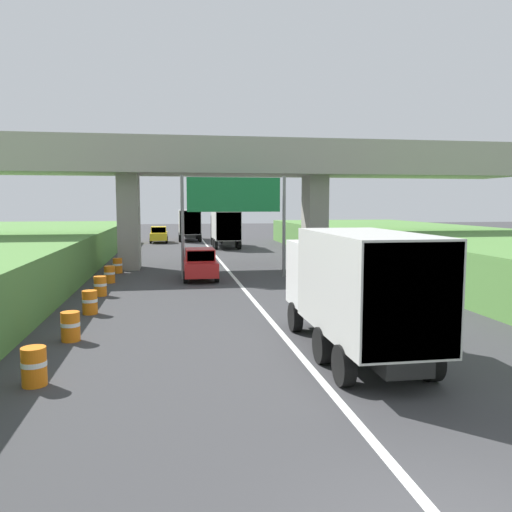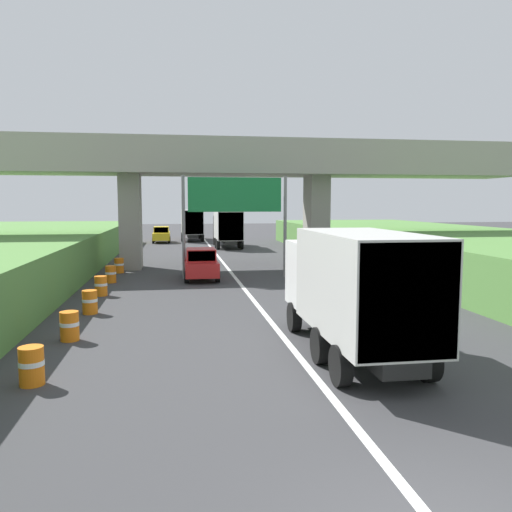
{
  "view_description": "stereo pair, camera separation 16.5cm",
  "coord_description": "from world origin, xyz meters",
  "px_view_note": "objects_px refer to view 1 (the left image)",
  "views": [
    {
      "loc": [
        -3.44,
        -5.36,
        4.18
      ],
      "look_at": [
        0.0,
        15.46,
        2.0
      ],
      "focal_mm": 35.88,
      "sensor_mm": 36.0,
      "label": 1
    },
    {
      "loc": [
        -3.28,
        -5.39,
        4.18
      ],
      "look_at": [
        0.0,
        15.46,
        2.0
      ],
      "focal_mm": 35.88,
      "sensor_mm": 36.0,
      "label": 2
    }
  ],
  "objects_px": {
    "overhead_highway_sign": "(234,202)",
    "construction_barrel_3": "(100,286)",
    "construction_barrel_2": "(90,302)",
    "truck_black": "(225,227)",
    "truck_orange": "(189,223)",
    "construction_barrel_1": "(70,326)",
    "car_yellow": "(159,235)",
    "truck_white": "(355,286)",
    "construction_barrel_5": "(118,266)",
    "construction_barrel_4": "(110,274)",
    "car_red": "(200,264)",
    "construction_barrel_0": "(34,366)"
  },
  "relations": [
    {
      "from": "truck_white",
      "to": "construction_barrel_1",
      "type": "relative_size",
      "value": 8.11
    },
    {
      "from": "truck_white",
      "to": "truck_orange",
      "type": "distance_m",
      "value": 44.91
    },
    {
      "from": "car_yellow",
      "to": "construction_barrel_4",
      "type": "relative_size",
      "value": 4.56
    },
    {
      "from": "car_yellow",
      "to": "construction_barrel_5",
      "type": "height_order",
      "value": "car_yellow"
    },
    {
      "from": "truck_orange",
      "to": "truck_black",
      "type": "height_order",
      "value": "same"
    },
    {
      "from": "truck_orange",
      "to": "truck_black",
      "type": "relative_size",
      "value": 1.0
    },
    {
      "from": "construction_barrel_4",
      "to": "truck_white",
      "type": "bearing_deg",
      "value": -60.35
    },
    {
      "from": "construction_barrel_1",
      "to": "construction_barrel_4",
      "type": "distance_m",
      "value": 11.6
    },
    {
      "from": "construction_barrel_0",
      "to": "construction_barrel_4",
      "type": "bearing_deg",
      "value": 90.35
    },
    {
      "from": "truck_white",
      "to": "truck_black",
      "type": "xyz_separation_m",
      "value": [
        0.09,
        35.19,
        0.0
      ]
    },
    {
      "from": "overhead_highway_sign",
      "to": "construction_barrel_1",
      "type": "distance_m",
      "value": 14.5
    },
    {
      "from": "overhead_highway_sign",
      "to": "car_red",
      "type": "xyz_separation_m",
      "value": [
        -1.94,
        -0.33,
        -3.39
      ]
    },
    {
      "from": "overhead_highway_sign",
      "to": "construction_barrel_2",
      "type": "xyz_separation_m",
      "value": [
        -6.54,
        -8.52,
        -3.79
      ]
    },
    {
      "from": "truck_black",
      "to": "construction_barrel_1",
      "type": "bearing_deg",
      "value": -104.01
    },
    {
      "from": "car_red",
      "to": "truck_orange",
      "type": "bearing_deg",
      "value": 89.1
    },
    {
      "from": "truck_orange",
      "to": "truck_black",
      "type": "xyz_separation_m",
      "value": [
        3.03,
        -9.62,
        0.0
      ]
    },
    {
      "from": "overhead_highway_sign",
      "to": "construction_barrel_2",
      "type": "relative_size",
      "value": 6.53
    },
    {
      "from": "car_yellow",
      "to": "construction_barrel_3",
      "type": "bearing_deg",
      "value": -93.38
    },
    {
      "from": "construction_barrel_0",
      "to": "construction_barrel_4",
      "type": "height_order",
      "value": "same"
    },
    {
      "from": "construction_barrel_2",
      "to": "truck_black",
      "type": "bearing_deg",
      "value": 74.16
    },
    {
      "from": "overhead_highway_sign",
      "to": "truck_orange",
      "type": "distance_m",
      "value": 29.78
    },
    {
      "from": "car_yellow",
      "to": "construction_barrel_4",
      "type": "height_order",
      "value": "car_yellow"
    },
    {
      "from": "overhead_highway_sign",
      "to": "construction_barrel_3",
      "type": "distance_m",
      "value": 8.97
    },
    {
      "from": "construction_barrel_0",
      "to": "construction_barrel_1",
      "type": "distance_m",
      "value": 3.87
    },
    {
      "from": "construction_barrel_0",
      "to": "construction_barrel_3",
      "type": "bearing_deg",
      "value": 90.29
    },
    {
      "from": "car_red",
      "to": "construction_barrel_4",
      "type": "height_order",
      "value": "car_red"
    },
    {
      "from": "construction_barrel_3",
      "to": "overhead_highway_sign",
      "type": "bearing_deg",
      "value": 34.86
    },
    {
      "from": "construction_barrel_2",
      "to": "construction_barrel_1",
      "type": "bearing_deg",
      "value": -89.78
    },
    {
      "from": "overhead_highway_sign",
      "to": "truck_orange",
      "type": "bearing_deg",
      "value": 92.84
    },
    {
      "from": "overhead_highway_sign",
      "to": "construction_barrel_4",
      "type": "bearing_deg",
      "value": -173.35
    },
    {
      "from": "truck_white",
      "to": "construction_barrel_3",
      "type": "distance_m",
      "value": 13.37
    },
    {
      "from": "construction_barrel_1",
      "to": "car_red",
      "type": "bearing_deg",
      "value": 69.17
    },
    {
      "from": "overhead_highway_sign",
      "to": "car_red",
      "type": "distance_m",
      "value": 3.92
    },
    {
      "from": "car_yellow",
      "to": "construction_barrel_1",
      "type": "height_order",
      "value": "car_yellow"
    },
    {
      "from": "truck_white",
      "to": "car_yellow",
      "type": "relative_size",
      "value": 1.78
    },
    {
      "from": "truck_white",
      "to": "car_yellow",
      "type": "xyz_separation_m",
      "value": [
        -6.27,
        42.22,
        -1.08
      ]
    },
    {
      "from": "truck_orange",
      "to": "truck_white",
      "type": "bearing_deg",
      "value": -86.24
    },
    {
      "from": "truck_black",
      "to": "car_yellow",
      "type": "xyz_separation_m",
      "value": [
        -6.36,
        7.04,
        -1.08
      ]
    },
    {
      "from": "truck_black",
      "to": "construction_barrel_5",
      "type": "xyz_separation_m",
      "value": [
        -8.24,
        -16.95,
        -1.47
      ]
    },
    {
      "from": "truck_orange",
      "to": "construction_barrel_5",
      "type": "height_order",
      "value": "truck_orange"
    },
    {
      "from": "truck_orange",
      "to": "car_yellow",
      "type": "xyz_separation_m",
      "value": [
        -3.33,
        -2.59,
        -1.08
      ]
    },
    {
      "from": "construction_barrel_3",
      "to": "construction_barrel_4",
      "type": "xyz_separation_m",
      "value": [
        -0.04,
        3.87,
        0.0
      ]
    },
    {
      "from": "car_yellow",
      "to": "construction_barrel_0",
      "type": "height_order",
      "value": "car_yellow"
    },
    {
      "from": "construction_barrel_5",
      "to": "construction_barrel_1",
      "type": "bearing_deg",
      "value": -89.42
    },
    {
      "from": "car_red",
      "to": "construction_barrel_2",
      "type": "xyz_separation_m",
      "value": [
        -4.6,
        -8.19,
        -0.4
      ]
    },
    {
      "from": "construction_barrel_2",
      "to": "construction_barrel_5",
      "type": "height_order",
      "value": "same"
    },
    {
      "from": "overhead_highway_sign",
      "to": "car_red",
      "type": "height_order",
      "value": "overhead_highway_sign"
    },
    {
      "from": "truck_white",
      "to": "car_yellow",
      "type": "bearing_deg",
      "value": 98.45
    },
    {
      "from": "car_red",
      "to": "overhead_highway_sign",
      "type": "bearing_deg",
      "value": 9.54
    },
    {
      "from": "car_red",
      "to": "construction_barrel_1",
      "type": "height_order",
      "value": "car_red"
    }
  ]
}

